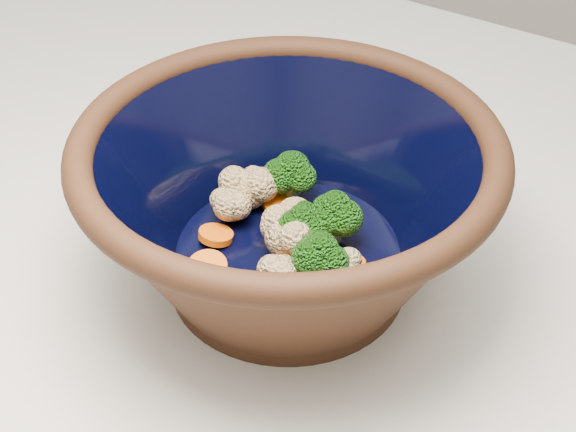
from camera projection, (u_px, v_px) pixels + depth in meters
name	position (u px, v px, depth m)	size (l,w,h in m)	color
mixing_bowl	(288.00, 202.00, 0.61)	(0.40, 0.40, 0.14)	black
vegetable_pile	(296.00, 223.00, 0.63)	(0.15, 0.15, 0.05)	#608442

